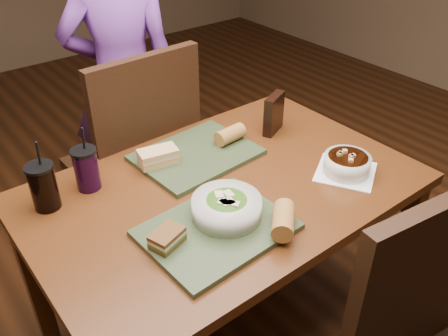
{
  "coord_description": "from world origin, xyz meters",
  "views": [
    {
      "loc": [
        -0.81,
        -1.02,
        1.69
      ],
      "look_at": [
        0.0,
        0.0,
        0.82
      ],
      "focal_mm": 38.0,
      "sensor_mm": 36.0,
      "label": 1
    }
  ],
  "objects": [
    {
      "name": "baguette_near",
      "position": [
        -0.02,
        -0.3,
        0.8
      ],
      "size": [
        0.14,
        0.14,
        0.06
      ],
      "primitive_type": "cylinder",
      "rotation": [
        0.0,
        1.57,
        0.75
      ],
      "color": "#AD7533",
      "rests_on": "tray_near"
    },
    {
      "name": "cup_berry",
      "position": [
        -0.36,
        0.27,
        0.83
      ],
      "size": [
        0.08,
        0.08,
        0.23
      ],
      "color": "black",
      "rests_on": "dining_table"
    },
    {
      "name": "chair_far",
      "position": [
        -0.03,
        0.55,
        0.6
      ],
      "size": [
        0.49,
        0.49,
        1.08
      ],
      "color": "black",
      "rests_on": "ground"
    },
    {
      "name": "baguette_far",
      "position": [
        0.18,
        0.19,
        0.8
      ],
      "size": [
        0.12,
        0.07,
        0.06
      ],
      "primitive_type": "cylinder",
      "rotation": [
        0.0,
        1.57,
        0.08
      ],
      "color": "#AD7533",
      "rests_on": "tray_far"
    },
    {
      "name": "tray_far",
      "position": [
        0.03,
        0.2,
        0.76
      ],
      "size": [
        0.44,
        0.35,
        0.02
      ],
      "primitive_type": "cube",
      "rotation": [
        0.0,
        0.0,
        0.07
      ],
      "color": "#2F3E23",
      "rests_on": "dining_table"
    },
    {
      "name": "ground",
      "position": [
        0.0,
        0.0,
        0.0
      ],
      "size": [
        6.0,
        6.0,
        0.0
      ],
      "primitive_type": "plane",
      "color": "#381C0B",
      "rests_on": "ground"
    },
    {
      "name": "sandwich_near",
      "position": [
        -0.32,
        -0.14,
        0.79
      ],
      "size": [
        0.11,
        0.09,
        0.04
      ],
      "color": "#593819",
      "rests_on": "tray_near"
    },
    {
      "name": "diner",
      "position": [
        0.15,
        0.98,
        0.76
      ],
      "size": [
        0.65,
        0.54,
        1.52
      ],
      "primitive_type": "imported",
      "rotation": [
        0.0,
        0.0,
        2.76
      ],
      "color": "#713798",
      "rests_on": "ground"
    },
    {
      "name": "cup_cola",
      "position": [
        -0.51,
        0.25,
        0.83
      ],
      "size": [
        0.09,
        0.09,
        0.24
      ],
      "color": "black",
      "rests_on": "dining_table"
    },
    {
      "name": "soup_bowl",
      "position": [
        0.38,
        -0.2,
        0.79
      ],
      "size": [
        0.27,
        0.27,
        0.08
      ],
      "color": "white",
      "rests_on": "dining_table"
    },
    {
      "name": "salad_bowl",
      "position": [
        -0.11,
        -0.15,
        0.8
      ],
      "size": [
        0.21,
        0.21,
        0.07
      ],
      "color": "silver",
      "rests_on": "tray_near"
    },
    {
      "name": "chip_bag",
      "position": [
        0.39,
        0.17,
        0.83
      ],
      "size": [
        0.13,
        0.08,
        0.16
      ],
      "primitive_type": "cube",
      "rotation": [
        0.0,
        0.0,
        0.41
      ],
      "color": "black",
      "rests_on": "dining_table"
    },
    {
      "name": "sandwich_far",
      "position": [
        -0.11,
        0.23,
        0.8
      ],
      "size": [
        0.15,
        0.1,
        0.05
      ],
      "color": "tan",
      "rests_on": "tray_far"
    },
    {
      "name": "tray_near",
      "position": [
        -0.16,
        -0.17,
        0.76
      ],
      "size": [
        0.43,
        0.34,
        0.02
      ],
      "primitive_type": "cube",
      "rotation": [
        0.0,
        0.0,
        0.04
      ],
      "color": "#2F3E23",
      "rests_on": "dining_table"
    },
    {
      "name": "dining_table",
      "position": [
        0.0,
        0.0,
        0.66
      ],
      "size": [
        1.3,
        0.85,
        0.75
      ],
      "color": "#4E280F",
      "rests_on": "ground"
    }
  ]
}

